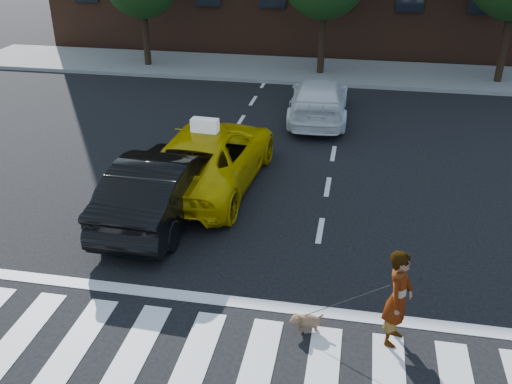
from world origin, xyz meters
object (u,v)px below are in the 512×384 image
woman (398,298)px  taxi (208,157)px  dog (306,321)px  white_suv (319,99)px  black_sedan (162,185)px

woman → taxi: bearing=59.9°
taxi → woman: (4.47, -5.15, 0.11)m
woman → dog: (-1.44, -0.02, -0.66)m
white_suv → woman: (2.18, -10.61, 0.19)m
dog → taxi: bearing=99.7°
taxi → dog: taxi is taller
taxi → black_sedan: size_ratio=1.16×
woman → dog: bearing=109.8°
taxi → white_suv: (2.29, 5.46, -0.08)m
white_suv → dog: white_suv is taller
black_sedan → white_suv: 7.82m
black_sedan → dog: black_sedan is taller
black_sedan → dog: 4.99m
white_suv → dog: 10.67m
white_suv → woman: size_ratio=2.68×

